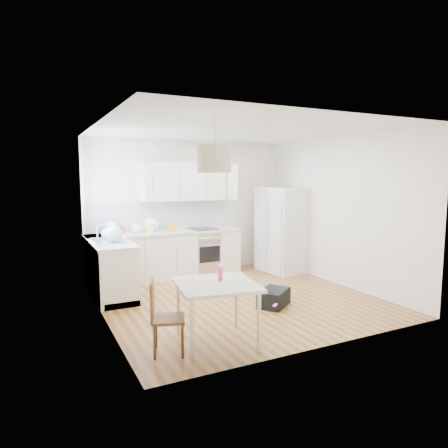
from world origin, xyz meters
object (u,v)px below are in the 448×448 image
dining_chair (169,317)px  dining_table (216,289)px  refrigerator (283,230)px  gym_bag (274,298)px

dining_chair → dining_table: bearing=23.6°
dining_table → refrigerator: bearing=52.6°
refrigerator → gym_bag: (-1.40, -1.81, -0.75)m
dining_table → gym_bag: dining_table is taller
dining_chair → gym_bag: size_ratio=1.53×
refrigerator → dining_chair: refrigerator is taller
refrigerator → dining_table: 3.83m
refrigerator → dining_chair: size_ratio=2.09×
dining_table → dining_chair: size_ratio=1.25×
dining_table → gym_bag: bearing=40.2°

